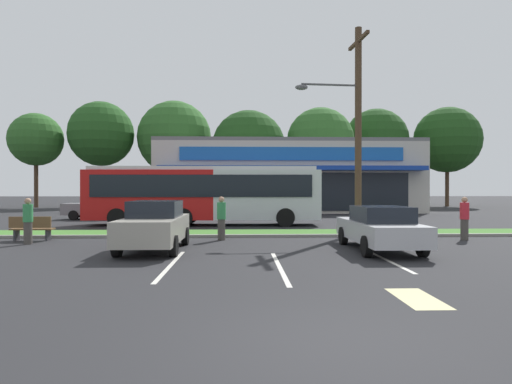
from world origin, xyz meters
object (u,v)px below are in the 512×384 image
(car_0, at_px, (229,207))
(pedestrian_mid, at_px, (464,218))
(city_bus, at_px, (204,194))
(car_3, at_px, (155,225))
(utility_pole, at_px, (355,123))
(bus_stop_bench, at_px, (31,228))
(car_1, at_px, (101,207))
(pedestrian_near_bench, at_px, (28,221))
(pedestrian_by_pole, at_px, (221,218))
(car_2, at_px, (379,228))

(car_0, height_order, pedestrian_mid, pedestrian_mid)
(city_bus, relative_size, car_3, 2.91)
(car_0, bearing_deg, utility_pole, -61.36)
(car_0, xyz_separation_m, pedestrian_mid, (9.66, -13.51, 0.07))
(bus_stop_bench, height_order, car_1, car_1)
(car_0, bearing_deg, city_bus, -101.58)
(car_0, distance_m, pedestrian_near_bench, 15.83)
(car_1, bearing_deg, pedestrian_by_pole, 124.82)
(bus_stop_bench, xyz_separation_m, car_3, (5.32, -2.84, 0.32))
(pedestrian_by_pole, bearing_deg, utility_pole, -86.27)
(utility_pole, relative_size, pedestrian_near_bench, 5.49)
(car_1, distance_m, pedestrian_near_bench, 13.46)
(bus_stop_bench, xyz_separation_m, pedestrian_near_bench, (0.40, -1.11, 0.34))
(bus_stop_bench, height_order, pedestrian_near_bench, pedestrian_near_bench)
(pedestrian_mid, bearing_deg, utility_pole, -3.99)
(bus_stop_bench, distance_m, pedestrian_mid, 16.96)
(utility_pole, xyz_separation_m, pedestrian_by_pole, (-5.88, -2.26, -4.11))
(car_0, height_order, car_3, car_3)
(bus_stop_bench, relative_size, pedestrian_mid, 0.94)
(car_1, distance_m, car_2, 20.72)
(car_2, bearing_deg, bus_stop_bench, 76.19)
(utility_pole, bearing_deg, pedestrian_by_pole, -158.99)
(car_2, bearing_deg, city_bus, 32.57)
(utility_pole, bearing_deg, pedestrian_near_bench, -165.61)
(utility_pole, distance_m, bus_stop_bench, 14.17)
(car_2, bearing_deg, car_3, 87.84)
(car_0, bearing_deg, car_2, -71.61)
(bus_stop_bench, relative_size, pedestrian_by_pole, 0.93)
(city_bus, distance_m, pedestrian_by_pole, 7.47)
(pedestrian_near_bench, xyz_separation_m, pedestrian_mid, (16.56, 0.74, 0.01))
(pedestrian_near_bench, height_order, pedestrian_by_pole, pedestrian_by_pole)
(car_3, relative_size, pedestrian_mid, 2.60)
(pedestrian_near_bench, relative_size, pedestrian_by_pole, 0.98)
(car_2, bearing_deg, pedestrian_mid, -57.21)
(utility_pole, distance_m, car_1, 18.10)
(utility_pole, height_order, car_3, utility_pole)
(pedestrian_mid, bearing_deg, car_1, -4.02)
(city_bus, bearing_deg, pedestrian_by_pole, -78.57)
(car_2, distance_m, pedestrian_mid, 5.07)
(pedestrian_by_pole, xyz_separation_m, pedestrian_mid, (9.57, -0.31, -0.01))
(city_bus, distance_m, bus_stop_bench, 9.53)
(utility_pole, distance_m, car_3, 10.28)
(car_1, bearing_deg, city_bus, 145.36)
(bus_stop_bench, relative_size, pedestrian_near_bench, 0.95)
(car_3, xyz_separation_m, pedestrian_near_bench, (-4.92, 1.73, 0.03))
(utility_pole, relative_size, pedestrian_mid, 5.43)
(pedestrian_mid, bearing_deg, car_0, -23.59)
(car_2, bearing_deg, car_1, 42.08)
(utility_pole, bearing_deg, pedestrian_mid, -34.82)
(pedestrian_by_pole, bearing_deg, car_0, -16.88)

